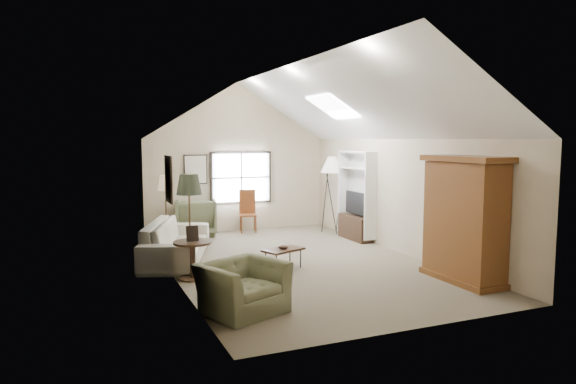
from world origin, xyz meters
name	(u,v)px	position (x,y,z in m)	size (l,w,h in m)	color
room_shell	(296,103)	(0.00, 0.00, 3.21)	(5.01, 8.01, 4.00)	brown
window	(241,178)	(0.10, 3.96, 1.45)	(1.72, 0.08, 1.42)	black
skylight	(333,107)	(1.30, 0.90, 3.22)	(0.80, 1.20, 0.52)	white
wall_art	(183,174)	(-1.88, 1.94, 1.73)	(1.97, 3.71, 0.88)	black
armoire	(464,219)	(2.18, -2.40, 1.10)	(0.60, 1.50, 2.20)	brown
tv_alcove	(356,194)	(2.34, 1.60, 1.15)	(0.32, 1.30, 2.10)	white
media_console	(355,228)	(2.32, 1.60, 0.30)	(0.34, 1.18, 0.60)	#382316
tv_panel	(356,203)	(2.32, 1.60, 0.92)	(0.05, 0.90, 0.55)	black
sofa	(176,241)	(-2.20, 1.15, 0.40)	(2.74, 1.07, 0.80)	beige
armchair_near	(242,287)	(-1.92, -2.48, 0.37)	(1.13, 0.98, 0.73)	#676C4B
armchair_far	(196,217)	(-1.22, 3.70, 0.48)	(1.02, 1.05, 0.95)	#636A4A
coffee_table	(283,259)	(-0.44, -0.43, 0.20)	(0.78, 0.44, 0.40)	#3A2617
bowl	(283,248)	(-0.44, -0.43, 0.42)	(0.19, 0.19, 0.05)	#372016
side_table	(193,260)	(-2.20, -0.45, 0.34)	(0.69, 0.69, 0.69)	#3E2B19
side_chair	(248,211)	(0.16, 3.59, 0.57)	(0.44, 0.44, 1.13)	brown
tripod_lamp	(332,194)	(2.20, 2.64, 1.03)	(0.60, 0.60, 2.07)	silver
dark_lamp	(190,225)	(-2.20, -0.25, 0.95)	(0.46, 0.46, 1.91)	#282F21
tan_lamp	(166,211)	(-2.20, 2.35, 0.86)	(0.34, 0.34, 1.71)	tan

